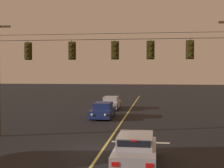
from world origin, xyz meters
The scene contains 12 objects.
ground_plane centered at (0.00, 0.00, 0.00)m, with size 180.00×180.00×0.00m, color black.
lane_centre_stripe centered at (0.00, 8.69, 0.00)m, with size 0.14×60.00×0.01m, color #D1C64C.
stop_bar_paint centered at (1.90, 2.09, 0.00)m, with size 3.40×0.36×0.01m, color silver.
signal_span_assembly centered at (0.00, 2.69, 3.90)m, with size 16.31×0.32×7.50m.
traffic_light_leftmost centered at (-5.22, 2.67, 5.45)m, with size 0.48×0.41×1.22m.
traffic_light_left_inner centered at (-2.38, 2.67, 5.45)m, with size 0.48×0.41×1.22m.
traffic_light_centre centered at (0.31, 2.67, 5.45)m, with size 0.48×0.41×1.22m.
traffic_light_right_inner centered at (2.45, 2.67, 5.45)m, with size 0.48×0.41×1.22m.
traffic_light_rightmost centered at (4.77, 2.67, 5.45)m, with size 0.48×0.41×1.22m.
car_waiting_near_lane centered at (1.90, -2.56, 0.65)m, with size 1.80×4.33×1.39m.
car_oncoming_lead centered at (-1.91, 11.73, 0.65)m, with size 1.80×4.42×1.39m.
car_oncoming_trailing centered at (-2.14, 18.66, 0.65)m, with size 1.80×4.42×1.39m.
Camera 1 is at (2.78, -16.87, 4.14)m, focal length 52.14 mm.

